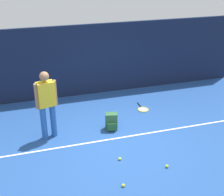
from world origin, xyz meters
name	(u,v)px	position (x,y,z in m)	size (l,w,h in m)	color
ground_plane	(117,143)	(0.00, 0.00, 0.00)	(12.00, 12.00, 0.00)	#234C93
back_fence	(88,60)	(0.00, 3.00, 1.11)	(10.00, 0.10, 2.21)	#141E38
court_line	(115,139)	(0.00, 0.19, 0.00)	(9.00, 0.05, 0.00)	white
tennis_player	(47,101)	(-1.49, 0.73, 0.97)	(0.52, 0.31, 1.70)	#2659A5
tennis_racket	(143,109)	(1.24, 1.44, 0.01)	(0.32, 0.61, 0.03)	black
backpack	(111,122)	(0.06, 0.65, 0.21)	(0.34, 0.33, 0.44)	#2D6038
tennis_ball_near_player	(123,185)	(-0.34, -1.50, 0.03)	(0.07, 0.07, 0.07)	#CCE033
tennis_ball_by_fence	(120,159)	(-0.14, -0.67, 0.03)	(0.07, 0.07, 0.07)	#CCE033
tennis_ball_mid_court	(167,166)	(0.73, -1.20, 0.03)	(0.07, 0.07, 0.07)	#CCE033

